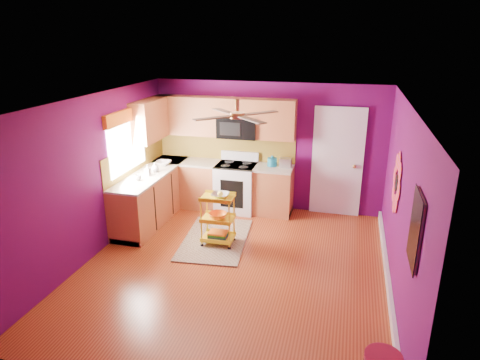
# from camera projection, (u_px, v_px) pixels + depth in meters

# --- Properties ---
(ground) EXTENTS (5.00, 5.00, 0.00)m
(ground) POSITION_uv_depth(u_px,v_px,m) (234.00, 267.00, 6.48)
(ground) COLOR maroon
(ground) RESTS_ON ground
(room_envelope) EXTENTS (4.54, 5.04, 2.52)m
(room_envelope) POSITION_uv_depth(u_px,v_px,m) (236.00, 164.00, 5.94)
(room_envelope) COLOR #5A0A51
(room_envelope) RESTS_ON ground
(lower_cabinets) EXTENTS (2.81, 2.31, 0.94)m
(lower_cabinets) POSITION_uv_depth(u_px,v_px,m) (192.00, 192.00, 8.32)
(lower_cabinets) COLOR #9C512A
(lower_cabinets) RESTS_ON ground
(electric_range) EXTENTS (0.76, 0.66, 1.13)m
(electric_range) POSITION_uv_depth(u_px,v_px,m) (236.00, 187.00, 8.44)
(electric_range) COLOR white
(electric_range) RESTS_ON ground
(upper_cabinetry) EXTENTS (2.80, 2.30, 1.26)m
(upper_cabinetry) POSITION_uv_depth(u_px,v_px,m) (201.00, 119.00, 8.17)
(upper_cabinetry) COLOR #9C512A
(upper_cabinetry) RESTS_ON ground
(left_window) EXTENTS (0.08, 1.35, 1.08)m
(left_window) POSITION_uv_depth(u_px,v_px,m) (126.00, 132.00, 7.40)
(left_window) COLOR white
(left_window) RESTS_ON ground
(panel_door) EXTENTS (0.95, 0.11, 2.15)m
(panel_door) POSITION_uv_depth(u_px,v_px,m) (337.00, 163.00, 8.08)
(panel_door) COLOR white
(panel_door) RESTS_ON ground
(right_wall_art) EXTENTS (0.04, 2.74, 1.04)m
(right_wall_art) POSITION_uv_depth(u_px,v_px,m) (404.00, 200.00, 5.17)
(right_wall_art) COLOR black
(right_wall_art) RESTS_ON ground
(ceiling_fan) EXTENTS (1.01, 1.01, 0.26)m
(ceiling_fan) POSITION_uv_depth(u_px,v_px,m) (237.00, 115.00, 5.91)
(ceiling_fan) COLOR #BF8C3F
(ceiling_fan) RESTS_ON ground
(shag_rug) EXTENTS (1.20, 1.79, 0.02)m
(shag_rug) POSITION_uv_depth(u_px,v_px,m) (215.00, 239.00, 7.32)
(shag_rug) COLOR #321D10
(shag_rug) RESTS_ON ground
(rolling_cart) EXTENTS (0.54, 0.40, 0.95)m
(rolling_cart) POSITION_uv_depth(u_px,v_px,m) (218.00, 217.00, 7.03)
(rolling_cart) COLOR yellow
(rolling_cart) RESTS_ON ground
(teal_kettle) EXTENTS (0.18, 0.18, 0.21)m
(teal_kettle) POSITION_uv_depth(u_px,v_px,m) (272.00, 162.00, 8.18)
(teal_kettle) COLOR #116886
(teal_kettle) RESTS_ON lower_cabinets
(toaster) EXTENTS (0.22, 0.15, 0.18)m
(toaster) POSITION_uv_depth(u_px,v_px,m) (285.00, 163.00, 8.09)
(toaster) COLOR beige
(toaster) RESTS_ON lower_cabinets
(soap_bottle_a) EXTENTS (0.09, 0.09, 0.20)m
(soap_bottle_a) POSITION_uv_depth(u_px,v_px,m) (147.00, 170.00, 7.63)
(soap_bottle_a) COLOR #EA3F72
(soap_bottle_a) RESTS_ON lower_cabinets
(soap_bottle_b) EXTENTS (0.14, 0.14, 0.18)m
(soap_bottle_b) POSITION_uv_depth(u_px,v_px,m) (155.00, 167.00, 7.83)
(soap_bottle_b) COLOR white
(soap_bottle_b) RESTS_ON lower_cabinets
(counter_dish) EXTENTS (0.29, 0.29, 0.07)m
(counter_dish) POSITION_uv_depth(u_px,v_px,m) (163.00, 163.00, 8.27)
(counter_dish) COLOR white
(counter_dish) RESTS_ON lower_cabinets
(counter_cup) EXTENTS (0.12, 0.12, 0.10)m
(counter_cup) POSITION_uv_depth(u_px,v_px,m) (138.00, 178.00, 7.40)
(counter_cup) COLOR white
(counter_cup) RESTS_ON lower_cabinets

